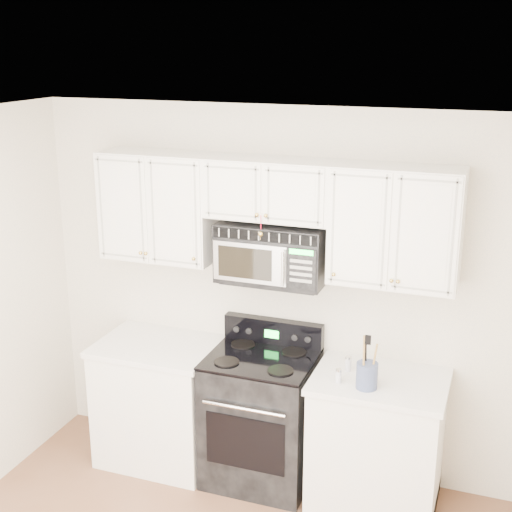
% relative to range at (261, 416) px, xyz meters
% --- Properties ---
extents(room, '(3.51, 3.51, 2.61)m').
position_rel_range_xyz_m(room, '(0.02, -1.45, 0.82)').
color(room, brown).
rests_on(room, ground).
extents(base_cabinet_left, '(0.86, 0.65, 0.92)m').
position_rel_range_xyz_m(base_cabinet_left, '(-0.78, -0.01, -0.06)').
color(base_cabinet_left, silver).
rests_on(base_cabinet_left, ground).
extents(base_cabinet_right, '(0.86, 0.65, 0.92)m').
position_rel_range_xyz_m(base_cabinet_right, '(0.82, -0.01, -0.06)').
color(base_cabinet_right, silver).
rests_on(base_cabinet_right, ground).
extents(range, '(0.72, 0.66, 1.11)m').
position_rel_range_xyz_m(range, '(0.00, 0.00, 0.00)').
color(range, black).
rests_on(range, ground).
extents(upper_cabinets, '(2.44, 0.37, 0.75)m').
position_rel_range_xyz_m(upper_cabinets, '(0.02, 0.14, 1.45)').
color(upper_cabinets, silver).
rests_on(upper_cabinets, ground).
extents(microwave, '(0.72, 0.41, 0.40)m').
position_rel_range_xyz_m(microwave, '(0.04, 0.12, 1.16)').
color(microwave, black).
rests_on(microwave, ground).
extents(utensil_crock, '(0.13, 0.13, 0.36)m').
position_rel_range_xyz_m(utensil_crock, '(0.76, -0.17, 0.53)').
color(utensil_crock, '#3F4C6F').
rests_on(utensil_crock, base_cabinet_right).
extents(shaker_salt, '(0.04, 0.04, 0.10)m').
position_rel_range_xyz_m(shaker_salt, '(0.60, 0.03, 0.49)').
color(shaker_salt, '#B6B4BE').
rests_on(shaker_salt, base_cabinet_right).
extents(shaker_pepper, '(0.04, 0.04, 0.09)m').
position_rel_range_xyz_m(shaker_pepper, '(0.58, -0.16, 0.48)').
color(shaker_pepper, '#B6B4BE').
rests_on(shaker_pepper, base_cabinet_right).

